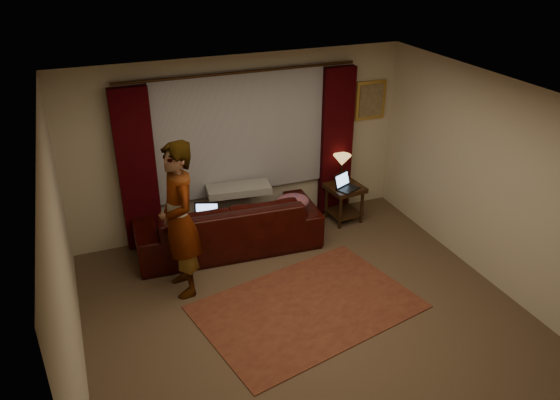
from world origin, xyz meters
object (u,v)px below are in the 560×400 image
object	(u,v)px
laptop_table	(348,182)
person	(179,220)
laptop_sofa	(206,215)
end_table	(344,203)
sofa	(227,215)
tiffany_lamp	(342,168)

from	to	relation	value
laptop_table	person	size ratio (longest dim) A/B	0.18
laptop_table	laptop_sofa	bearing A→B (deg)	157.54
end_table	person	world-z (taller)	person
laptop_sofa	laptop_table	size ratio (longest dim) A/B	1.03
person	sofa	bearing A→B (deg)	129.54
laptop_sofa	laptop_table	distance (m)	2.23
person	laptop_table	bearing A→B (deg)	101.05
end_table	laptop_table	world-z (taller)	laptop_table
tiffany_lamp	laptop_table	bearing A→B (deg)	-95.99
laptop_sofa	tiffany_lamp	size ratio (longest dim) A/B	0.82
laptop_sofa	end_table	xyz separation A→B (m)	(2.24, 0.22, -0.34)
laptop_sofa	person	xyz separation A→B (m)	(-0.48, -0.65, 0.35)
person	tiffany_lamp	bearing A→B (deg)	106.29
laptop_sofa	person	distance (m)	0.88
laptop_sofa	tiffany_lamp	distance (m)	2.29
laptop_sofa	laptop_table	xyz separation A→B (m)	(2.22, 0.10, 0.07)
laptop_sofa	person	size ratio (longest dim) A/B	0.18
tiffany_lamp	laptop_table	size ratio (longest dim) A/B	1.26
sofa	end_table	xyz separation A→B (m)	(1.91, 0.09, -0.22)
sofa	laptop_sofa	world-z (taller)	sofa
laptop_table	end_table	bearing A→B (deg)	57.42
sofa	laptop_sofa	xyz separation A→B (m)	(-0.33, -0.13, 0.12)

